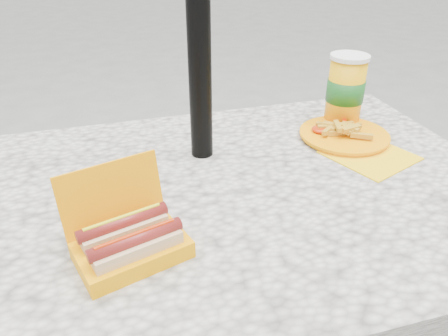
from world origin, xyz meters
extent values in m
cube|color=beige|center=(0.00, 0.00, 0.72)|extent=(1.20, 0.80, 0.05)
cylinder|color=black|center=(-0.50, 0.30, 0.35)|extent=(0.07, 0.07, 0.70)
cylinder|color=black|center=(0.50, 0.30, 0.35)|extent=(0.07, 0.07, 0.70)
cube|color=#F99200|center=(-0.19, -0.16, 0.77)|extent=(0.20, 0.16, 0.03)
cube|color=#F99200|center=(-0.21, -0.09, 0.83)|extent=(0.17, 0.07, 0.11)
cube|color=tan|center=(-0.19, -0.18, 0.78)|extent=(0.15, 0.08, 0.04)
cylinder|color=maroon|center=(-0.19, -0.18, 0.80)|extent=(0.15, 0.07, 0.02)
cylinder|color=#B32604|center=(-0.19, -0.18, 0.81)|extent=(0.13, 0.04, 0.01)
cube|color=tan|center=(-0.20, -0.13, 0.78)|extent=(0.15, 0.08, 0.04)
cylinder|color=maroon|center=(-0.20, -0.13, 0.80)|extent=(0.15, 0.07, 0.02)
cylinder|color=#CAC711|center=(-0.20, -0.13, 0.81)|extent=(0.13, 0.04, 0.01)
cube|color=yellow|center=(0.37, 0.04, 0.75)|extent=(0.22, 0.22, 0.00)
cylinder|color=#F99200|center=(0.36, 0.14, 0.76)|extent=(0.21, 0.21, 0.01)
cylinder|color=#F99200|center=(0.36, 0.14, 0.76)|extent=(0.22, 0.22, 0.01)
cube|color=gold|center=(0.34, 0.13, 0.77)|extent=(0.05, 0.02, 0.01)
cube|color=gold|center=(0.32, 0.16, 0.78)|extent=(0.05, 0.02, 0.01)
cube|color=gold|center=(0.34, 0.14, 0.79)|extent=(0.03, 0.05, 0.01)
cube|color=gold|center=(0.37, 0.13, 0.78)|extent=(0.05, 0.02, 0.01)
cube|color=gold|center=(0.37, 0.17, 0.77)|extent=(0.05, 0.01, 0.01)
cube|color=gold|center=(0.36, 0.12, 0.79)|extent=(0.05, 0.02, 0.01)
cube|color=gold|center=(0.36, 0.14, 0.78)|extent=(0.04, 0.05, 0.01)
cube|color=gold|center=(0.32, 0.14, 0.78)|extent=(0.05, 0.04, 0.01)
cube|color=gold|center=(0.37, 0.13, 0.78)|extent=(0.05, 0.04, 0.01)
cube|color=gold|center=(0.36, 0.13, 0.78)|extent=(0.03, 0.05, 0.01)
cube|color=gold|center=(0.35, 0.17, 0.77)|extent=(0.04, 0.05, 0.01)
cube|color=gold|center=(0.37, 0.13, 0.78)|extent=(0.05, 0.04, 0.01)
cube|color=gold|center=(0.34, 0.16, 0.78)|extent=(0.04, 0.05, 0.01)
cube|color=gold|center=(0.36, 0.13, 0.78)|extent=(0.04, 0.05, 0.01)
cube|color=gold|center=(0.36, 0.13, 0.78)|extent=(0.05, 0.04, 0.01)
cube|color=gold|center=(0.38, 0.10, 0.78)|extent=(0.05, 0.04, 0.01)
cube|color=gold|center=(0.32, 0.17, 0.78)|extent=(0.04, 0.05, 0.01)
cube|color=gold|center=(0.33, 0.16, 0.78)|extent=(0.05, 0.04, 0.01)
ellipsoid|color=#B32604|center=(0.31, 0.16, 0.77)|extent=(0.05, 0.05, 0.01)
cube|color=#BE1D00|center=(0.36, 0.15, 0.78)|extent=(0.05, 0.08, 0.00)
cylinder|color=#FFAE07|center=(0.40, 0.23, 0.84)|extent=(0.09, 0.09, 0.17)
cylinder|color=#17581B|center=(0.40, 0.23, 0.84)|extent=(0.10, 0.10, 0.06)
cylinder|color=white|center=(0.40, 0.23, 0.93)|extent=(0.10, 0.10, 0.01)
camera|label=1|loc=(-0.20, -0.72, 1.23)|focal=35.00mm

